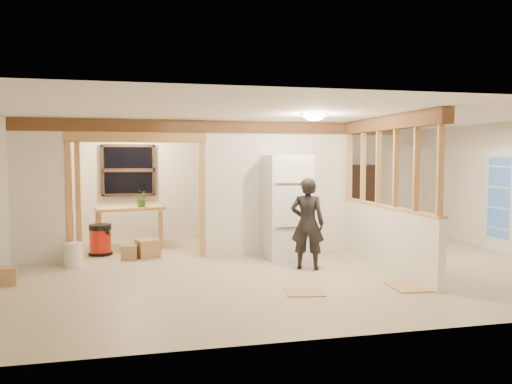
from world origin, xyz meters
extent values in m
cube|color=#C0AE8F|center=(0.00, 0.00, -0.01)|extent=(9.00, 6.50, 0.01)
cube|color=white|center=(0.00, 0.00, 2.50)|extent=(9.00, 6.50, 0.01)
cube|color=silver|center=(0.00, 3.25, 1.25)|extent=(9.00, 0.01, 2.50)
cube|color=silver|center=(0.00, -3.25, 1.25)|extent=(9.00, 0.01, 2.50)
cube|color=white|center=(-4.05, 1.20, 1.25)|extent=(0.90, 0.12, 2.50)
cube|color=white|center=(0.20, 1.20, 1.25)|extent=(2.80, 0.12, 2.50)
cube|color=tan|center=(-2.40, 1.20, 1.10)|extent=(2.46, 0.14, 2.20)
cube|color=brown|center=(-1.00, 1.20, 2.38)|extent=(7.00, 0.18, 0.22)
cube|color=brown|center=(1.60, -0.40, 2.38)|extent=(0.18, 3.30, 0.22)
cube|color=white|center=(1.60, -0.40, 0.50)|extent=(0.12, 3.20, 1.00)
cube|color=tan|center=(1.60, -0.40, 1.66)|extent=(0.14, 3.20, 1.32)
cube|color=black|center=(-2.60, 3.17, 1.55)|extent=(1.12, 0.10, 1.10)
cube|color=white|center=(4.42, 0.40, 1.00)|extent=(0.12, 0.86, 2.00)
ellipsoid|color=#FFEABF|center=(0.30, -0.50, 2.48)|extent=(0.36, 0.36, 0.16)
ellipsoid|color=#FFEABF|center=(-2.50, 2.30, 2.48)|extent=(0.32, 0.32, 0.14)
ellipsoid|color=#FFD88C|center=(-2.00, 1.60, 2.18)|extent=(0.07, 0.07, 0.07)
cube|color=silver|center=(0.25, 0.77, 0.93)|extent=(0.77, 0.75, 1.87)
imported|color=black|center=(0.30, -0.21, 0.75)|extent=(0.65, 0.56, 1.50)
cube|color=tan|center=(-2.57, 2.40, 0.42)|extent=(1.43, 0.92, 0.83)
imported|color=#397733|center=(-2.32, 2.33, 1.00)|extent=(0.39, 0.36, 0.34)
cylinder|color=#AE1D0F|center=(-3.10, 1.78, 0.29)|extent=(0.54, 0.54, 0.59)
cube|color=black|center=(2.67, 3.04, 0.82)|extent=(0.82, 0.27, 1.65)
cylinder|color=white|center=(-3.46, 0.87, 0.20)|extent=(0.32, 0.32, 0.40)
cube|color=#AC7E53|center=(-2.23, 1.36, 0.16)|extent=(0.47, 0.44, 0.33)
cube|color=#AC7E53|center=(-2.56, 1.24, 0.13)|extent=(0.30, 0.30, 0.25)
cube|color=#AC7E53|center=(-4.27, -0.22, 0.13)|extent=(0.36, 0.31, 0.25)
cube|color=tan|center=(1.37, -1.65, 0.01)|extent=(0.65, 0.65, 0.02)
cube|color=tan|center=(-0.20, -1.59, 0.01)|extent=(0.58, 0.50, 0.02)
camera|label=1|loc=(-2.32, -7.89, 1.83)|focal=35.00mm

